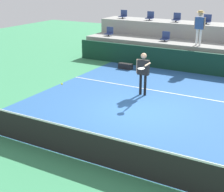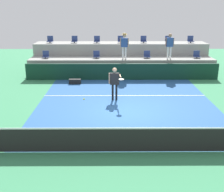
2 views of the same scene
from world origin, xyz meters
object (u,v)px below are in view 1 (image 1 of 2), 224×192
object	(u,v)px
stadium_chair_lower_left	(165,37)
stadium_chair_upper_far_left	(123,15)
tennis_player	(143,70)
spectator_with_hat	(200,24)
stadium_chair_upper_mid_left	(177,18)
stadium_chair_upper_left	(150,17)
stadium_chair_lower_far_left	(109,32)
equipment_bag	(125,66)
stadium_chair_upper_center	(207,20)
tennis_ball	(62,84)

from	to	relation	value
stadium_chair_lower_left	stadium_chair_upper_far_left	size ratio (longest dim) A/B	1.00
tennis_player	spectator_with_hat	distance (m)	5.46
stadium_chair_upper_mid_left	stadium_chair_upper_left	bearing A→B (deg)	180.00
stadium_chair_lower_far_left	stadium_chair_lower_left	size ratio (longest dim) A/B	1.00
stadium_chair_lower_far_left	stadium_chair_upper_mid_left	bearing A→B (deg)	26.83
spectator_with_hat	equipment_bag	distance (m)	4.36
stadium_chair_upper_far_left	stadium_chair_upper_center	distance (m)	5.35
stadium_chair_lower_left	spectator_with_hat	distance (m)	2.18
stadium_chair_lower_far_left	stadium_chair_upper_left	xyz separation A→B (m)	(1.86, 1.80, 0.85)
stadium_chair_upper_mid_left	tennis_player	world-z (taller)	stadium_chair_upper_mid_left
stadium_chair_lower_far_left	stadium_chair_lower_left	world-z (taller)	same
stadium_chair_lower_far_left	stadium_chair_upper_far_left	bearing A→B (deg)	89.75
stadium_chair_lower_far_left	stadium_chair_upper_far_left	distance (m)	1.99
stadium_chair_upper_left	tennis_ball	xyz separation A→B (m)	(1.66, -11.13, -1.01)
tennis_player	tennis_ball	world-z (taller)	tennis_player
tennis_player	tennis_ball	xyz separation A→B (m)	(-1.28, -3.68, 0.21)
stadium_chair_lower_left	stadium_chair_upper_center	world-z (taller)	stadium_chair_upper_center
stadium_chair_upper_left	stadium_chair_upper_center	xyz separation A→B (m)	(3.50, 0.00, 0.00)
stadium_chair_lower_far_left	equipment_bag	xyz separation A→B (m)	(2.28, -2.27, -1.31)
stadium_chair_lower_far_left	stadium_chair_upper_mid_left	distance (m)	4.08
stadium_chair_upper_center	equipment_bag	size ratio (longest dim) A/B	0.68
stadium_chair_upper_mid_left	equipment_bag	xyz separation A→B (m)	(-1.27, -4.07, -2.16)
stadium_chair_upper_far_left	stadium_chair_upper_center	bearing A→B (deg)	0.00
stadium_chair_upper_far_left	stadium_chair_lower_left	bearing A→B (deg)	-26.70
tennis_player	equipment_bag	size ratio (longest dim) A/B	2.33
spectator_with_hat	equipment_bag	world-z (taller)	spectator_with_hat
stadium_chair_upper_far_left	stadium_chair_upper_mid_left	distance (m)	3.55
stadium_chair_upper_center	stadium_chair_upper_mid_left	bearing A→B (deg)	180.00
stadium_chair_upper_far_left	stadium_chair_upper_left	distance (m)	1.85
tennis_ball	stadium_chair_upper_left	bearing A→B (deg)	98.48
stadium_chair_upper_far_left	tennis_player	xyz separation A→B (m)	(4.79, -7.44, -1.22)
tennis_player	tennis_ball	distance (m)	3.90
stadium_chair_lower_left	stadium_chair_upper_far_left	bearing A→B (deg)	153.30
stadium_chair_upper_mid_left	spectator_with_hat	world-z (taller)	spectator_with_hat
stadium_chair_upper_mid_left	tennis_ball	bearing A→B (deg)	-90.21
stadium_chair_lower_far_left	tennis_ball	distance (m)	9.97
tennis_ball	equipment_bag	distance (m)	7.26
stadium_chair_upper_mid_left	equipment_bag	distance (m)	4.78
stadium_chair_upper_mid_left	stadium_chair_upper_center	distance (m)	1.80
stadium_chair_upper_mid_left	tennis_ball	size ratio (longest dim) A/B	7.65
stadium_chair_upper_left	equipment_bag	bearing A→B (deg)	-84.04
tennis_player	equipment_bag	world-z (taller)	tennis_player
stadium_chair_upper_left	stadium_chair_upper_mid_left	distance (m)	1.70
stadium_chair_upper_far_left	stadium_chair_lower_far_left	bearing A→B (deg)	-90.25
stadium_chair_upper_left	tennis_player	distance (m)	8.10
stadium_chair_upper_center	tennis_player	xyz separation A→B (m)	(-0.56, -7.44, -1.22)
tennis_ball	spectator_with_hat	bearing A→B (deg)	77.27
stadium_chair_lower_far_left	stadium_chair_upper_mid_left	world-z (taller)	stadium_chair_upper_mid_left
stadium_chair_lower_left	stadium_chair_upper_left	world-z (taller)	stadium_chair_upper_left
stadium_chair_lower_far_left	stadium_chair_upper_mid_left	xyz separation A→B (m)	(3.56, 1.80, 0.85)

